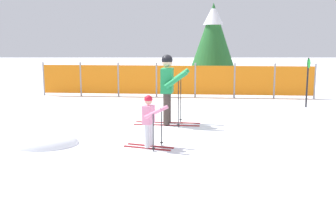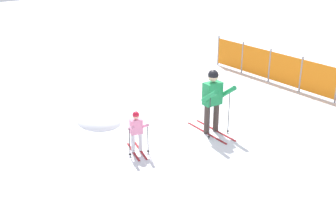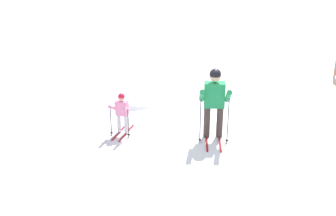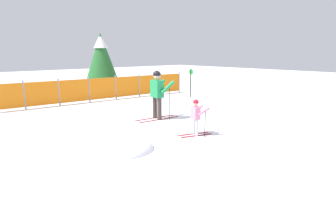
{
  "view_description": "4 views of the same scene",
  "coord_description": "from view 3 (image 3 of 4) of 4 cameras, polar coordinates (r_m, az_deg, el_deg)",
  "views": [
    {
      "loc": [
        0.21,
        -10.11,
        2.17
      ],
      "look_at": [
        0.2,
        -1.42,
        0.65
      ],
      "focal_mm": 45.0,
      "sensor_mm": 36.0,
      "label": 1
    },
    {
      "loc": [
        7.17,
        -7.42,
        4.63
      ],
      "look_at": [
        -0.25,
        -1.13,
        0.83
      ],
      "focal_mm": 45.0,
      "sensor_mm": 36.0,
      "label": 2
    },
    {
      "loc": [
        9.24,
        -1.67,
        4.39
      ],
      "look_at": [
        -0.13,
        -1.07,
        0.64
      ],
      "focal_mm": 45.0,
      "sensor_mm": 36.0,
      "label": 3
    },
    {
      "loc": [
        -5.43,
        -7.04,
        2.29
      ],
      "look_at": [
        -0.27,
        -1.13,
        0.64
      ],
      "focal_mm": 28.0,
      "sensor_mm": 36.0,
      "label": 4
    }
  ],
  "objects": [
    {
      "name": "snow_mound",
      "position": [
        12.33,
        -4.56,
        0.83
      ],
      "size": [
        1.38,
        1.17,
        0.55
      ],
      "primitive_type": "ellipsoid",
      "color": "white",
      "rests_on": "ground_plane"
    },
    {
      "name": "skier_child",
      "position": [
        10.13,
        -6.3,
        -0.35
      ],
      "size": [
        0.99,
        0.58,
        1.03
      ],
      "rotation": [
        0.0,
        0.0,
        -0.34
      ],
      "color": "maroon",
      "rests_on": "ground_plane"
    },
    {
      "name": "ground_plane",
      "position": [
        10.36,
        5.99,
        -3.43
      ],
      "size": [
        60.0,
        60.0,
        0.0
      ],
      "primitive_type": "plane",
      "color": "white"
    },
    {
      "name": "skier_adult",
      "position": [
        9.77,
        6.3,
        1.42
      ],
      "size": [
        1.63,
        0.77,
        1.7
      ],
      "rotation": [
        0.0,
        0.0,
        -0.12
      ],
      "color": "maroon",
      "rests_on": "ground_plane"
    }
  ]
}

